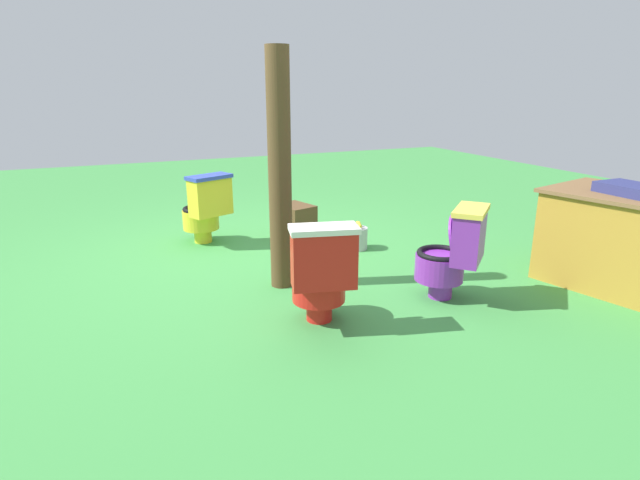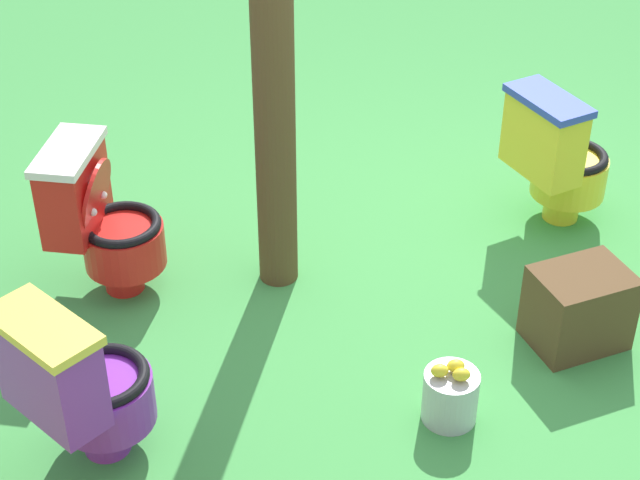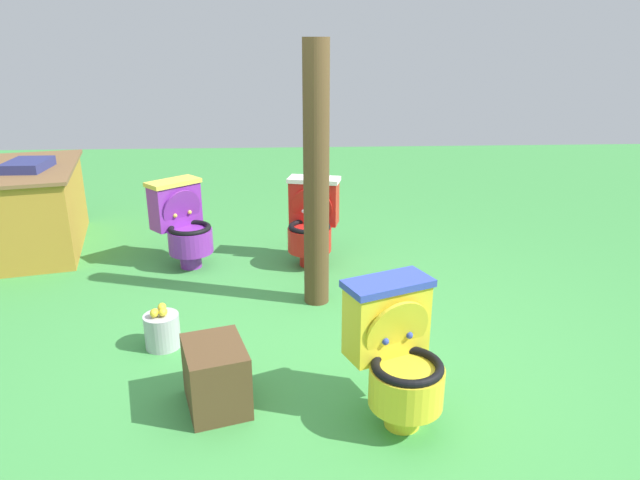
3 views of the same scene
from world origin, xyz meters
name	(u,v)px [view 2 (image 2 of 3)]	position (x,y,z in m)	size (l,w,h in m)	color
ground	(427,263)	(0.00, 0.00, 0.00)	(14.00, 14.00, 0.00)	#429947
toilet_purple	(80,385)	(1.49, 1.12, 0.37)	(0.63, 0.63, 0.73)	purple
toilet_yellow	(558,157)	(-0.68, -0.30, 0.37)	(0.61, 0.56, 0.73)	yellow
toilet_red	(101,219)	(1.50, 0.04, 0.37)	(0.57, 0.51, 0.73)	red
wooden_post	(274,99)	(0.71, 0.03, 0.93)	(0.18, 0.18, 1.85)	brown
small_crate	(579,308)	(-0.53, 0.62, 0.18)	(0.40, 0.30, 0.35)	brown
lemon_bucket	(450,395)	(0.10, 1.04, 0.12)	(0.22, 0.22, 0.28)	#B7B7BF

